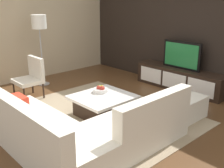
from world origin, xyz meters
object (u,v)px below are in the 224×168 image
object	(u,v)px
coffee_table	(103,105)
ottoman	(181,106)
floor_lamp	(39,26)
sectional_couch	(79,130)
accent_chair_near	(31,75)
television	(182,55)
fruit_bowl	(100,89)
media_console	(180,79)

from	to	relation	value
coffee_table	ottoman	bearing A→B (deg)	45.35
floor_lamp	ottoman	bearing A→B (deg)	14.40
sectional_couch	accent_chair_near	size ratio (longest dim) A/B	2.71
television	ottoman	size ratio (longest dim) A/B	1.37
ottoman	fruit_bowl	size ratio (longest dim) A/B	2.50
media_console	television	size ratio (longest dim) A/B	2.30
media_console	ottoman	world-z (taller)	media_console
television	ottoman	distance (m)	1.69
fruit_bowl	ottoman	bearing A→B (deg)	37.68
television	accent_chair_near	bearing A→B (deg)	-123.80
accent_chair_near	floor_lamp	distance (m)	1.30
ottoman	sectional_couch	bearing A→B (deg)	-101.04
television	accent_chair_near	size ratio (longest dim) A/B	1.10
accent_chair_near	fruit_bowl	distance (m)	1.69
sectional_couch	fruit_bowl	bearing A→B (deg)	125.85
sectional_couch	fruit_bowl	world-z (taller)	sectional_couch
accent_chair_near	floor_lamp	bearing A→B (deg)	139.17
sectional_couch	ottoman	bearing A→B (deg)	78.96
accent_chair_near	ottoman	bearing A→B (deg)	31.45
media_console	coffee_table	bearing A→B (deg)	-92.49
sectional_couch	accent_chair_near	xyz separation A→B (m)	(-2.37, 0.50, 0.21)
media_console	sectional_couch	distance (m)	3.32
sectional_couch	floor_lamp	bearing A→B (deg)	159.55
accent_chair_near	ottoman	size ratio (longest dim) A/B	1.24
television	sectional_couch	distance (m)	3.37
accent_chair_near	fruit_bowl	world-z (taller)	accent_chair_near
floor_lamp	coffee_table	bearing A→B (deg)	-3.23
accent_chair_near	coffee_table	bearing A→B (deg)	18.36
media_console	fruit_bowl	distance (m)	2.22
media_console	television	bearing A→B (deg)	90.00
media_console	floor_lamp	size ratio (longest dim) A/B	1.30
coffee_table	fruit_bowl	xyz separation A→B (m)	(-0.18, 0.10, 0.23)
media_console	accent_chair_near	world-z (taller)	accent_chair_near
floor_lamp	ottoman	size ratio (longest dim) A/B	2.41
media_console	fruit_bowl	bearing A→B (deg)	-97.25
coffee_table	sectional_couch	bearing A→B (deg)	-58.42
coffee_table	fruit_bowl	size ratio (longest dim) A/B	3.63
television	accent_chair_near	distance (m)	3.36
television	fruit_bowl	distance (m)	2.25
accent_chair_near	fruit_bowl	size ratio (longest dim) A/B	3.11
ottoman	media_console	bearing A→B (deg)	124.82
media_console	accent_chair_near	distance (m)	3.35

